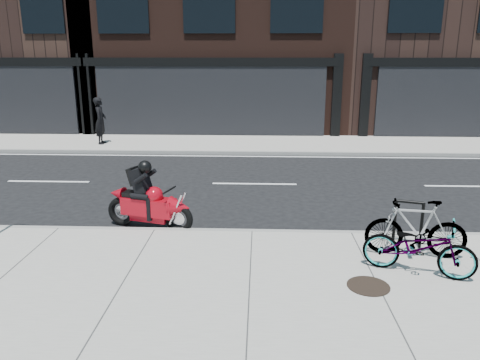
{
  "coord_description": "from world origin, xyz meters",
  "views": [
    {
      "loc": [
        0.13,
        -10.87,
        3.63
      ],
      "look_at": [
        -0.29,
        -0.87,
        0.9
      ],
      "focal_mm": 35.0,
      "sensor_mm": 36.0,
      "label": 1
    }
  ],
  "objects_px": {
    "manhole_cover": "(368,286)",
    "pedestrian": "(100,121)",
    "motorcycle": "(152,202)",
    "bike_rack": "(408,219)",
    "bicycle_rear": "(416,228)",
    "bicycle_front": "(419,247)"
  },
  "relations": [
    {
      "from": "bike_rack",
      "to": "motorcycle",
      "type": "relative_size",
      "value": 0.45
    },
    {
      "from": "bike_rack",
      "to": "motorcycle",
      "type": "xyz_separation_m",
      "value": [
        -5.0,
        0.98,
        -0.05
      ]
    },
    {
      "from": "bicycle_front",
      "to": "pedestrian",
      "type": "bearing_deg",
      "value": 59.08
    },
    {
      "from": "motorcycle",
      "to": "manhole_cover",
      "type": "relative_size",
      "value": 2.97
    },
    {
      "from": "pedestrian",
      "to": "bicycle_front",
      "type": "bearing_deg",
      "value": -147.8
    },
    {
      "from": "bike_rack",
      "to": "motorcycle",
      "type": "height_order",
      "value": "motorcycle"
    },
    {
      "from": "bike_rack",
      "to": "bicycle_front",
      "type": "height_order",
      "value": "bicycle_front"
    },
    {
      "from": "motorcycle",
      "to": "manhole_cover",
      "type": "xyz_separation_m",
      "value": [
        3.94,
        -2.61,
        -0.47
      ]
    },
    {
      "from": "motorcycle",
      "to": "manhole_cover",
      "type": "bearing_deg",
      "value": -17.52
    },
    {
      "from": "bicycle_front",
      "to": "bicycle_rear",
      "type": "distance_m",
      "value": 0.71
    },
    {
      "from": "bicycle_rear",
      "to": "motorcycle",
      "type": "xyz_separation_m",
      "value": [
        -5.0,
        1.43,
        -0.05
      ]
    },
    {
      "from": "bicycle_rear",
      "to": "bike_rack",
      "type": "bearing_deg",
      "value": -171.96
    },
    {
      "from": "bicycle_front",
      "to": "manhole_cover",
      "type": "distance_m",
      "value": 1.12
    },
    {
      "from": "motorcycle",
      "to": "bicycle_rear",
      "type": "bearing_deg",
      "value": 0.04
    },
    {
      "from": "pedestrian",
      "to": "motorcycle",
      "type": "bearing_deg",
      "value": -162.24
    },
    {
      "from": "motorcycle",
      "to": "bike_rack",
      "type": "bearing_deg",
      "value": 4.97
    },
    {
      "from": "bicycle_front",
      "to": "pedestrian",
      "type": "xyz_separation_m",
      "value": [
        -8.87,
        10.98,
        0.45
      ]
    },
    {
      "from": "bike_rack",
      "to": "bicycle_front",
      "type": "relative_size",
      "value": 0.5
    },
    {
      "from": "manhole_cover",
      "to": "pedestrian",
      "type": "bearing_deg",
      "value": 124.82
    },
    {
      "from": "bicycle_rear",
      "to": "manhole_cover",
      "type": "bearing_deg",
      "value": -33.0
    },
    {
      "from": "bicycle_front",
      "to": "manhole_cover",
      "type": "relative_size",
      "value": 2.68
    },
    {
      "from": "pedestrian",
      "to": "manhole_cover",
      "type": "relative_size",
      "value": 2.77
    }
  ]
}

